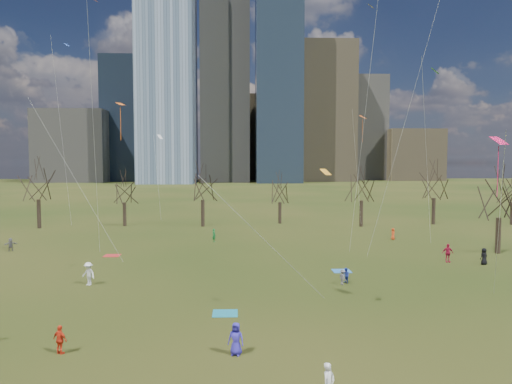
{
  "coord_description": "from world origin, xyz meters",
  "views": [
    {
      "loc": [
        -1.58,
        -28.99,
        9.61
      ],
      "look_at": [
        0.0,
        12.0,
        7.0
      ],
      "focal_mm": 32.0,
      "sensor_mm": 36.0,
      "label": 1
    }
  ],
  "objects_px": {
    "blanket_navy": "(342,271)",
    "blanket_crimson": "(112,256)",
    "person_0": "(236,339)",
    "blanket_teal": "(225,313)",
    "person_1": "(329,384)",
    "person_4": "(60,340)"
  },
  "relations": [
    {
      "from": "blanket_navy",
      "to": "blanket_crimson",
      "type": "height_order",
      "value": "same"
    },
    {
      "from": "person_0",
      "to": "blanket_teal",
      "type": "bearing_deg",
      "value": 112.18
    },
    {
      "from": "blanket_navy",
      "to": "person_1",
      "type": "relative_size",
      "value": 0.93
    },
    {
      "from": "person_1",
      "to": "person_4",
      "type": "relative_size",
      "value": 1.16
    },
    {
      "from": "blanket_crimson",
      "to": "person_1",
      "type": "xyz_separation_m",
      "value": [
        16.69,
        -29.91,
        0.84
      ]
    },
    {
      "from": "person_0",
      "to": "person_4",
      "type": "relative_size",
      "value": 1.11
    },
    {
      "from": "blanket_crimson",
      "to": "person_0",
      "type": "xyz_separation_m",
      "value": [
        12.99,
        -25.01,
        0.81
      ]
    },
    {
      "from": "person_0",
      "to": "person_1",
      "type": "xyz_separation_m",
      "value": [
        3.7,
        -4.9,
        0.04
      ]
    },
    {
      "from": "blanket_navy",
      "to": "person_1",
      "type": "distance_m",
      "value": 23.0
    },
    {
      "from": "blanket_teal",
      "to": "blanket_navy",
      "type": "height_order",
      "value": "same"
    },
    {
      "from": "blanket_navy",
      "to": "person_4",
      "type": "distance_m",
      "value": 24.84
    },
    {
      "from": "blanket_teal",
      "to": "blanket_navy",
      "type": "distance_m",
      "value": 14.94
    },
    {
      "from": "person_4",
      "to": "blanket_crimson",
      "type": "bearing_deg",
      "value": -53.53
    },
    {
      "from": "blanket_teal",
      "to": "blanket_crimson",
      "type": "relative_size",
      "value": 1.0
    },
    {
      "from": "blanket_crimson",
      "to": "person_0",
      "type": "distance_m",
      "value": 28.19
    },
    {
      "from": "blanket_teal",
      "to": "person_1",
      "type": "height_order",
      "value": "person_1"
    },
    {
      "from": "person_1",
      "to": "person_0",
      "type": "bearing_deg",
      "value": 83.88
    },
    {
      "from": "person_1",
      "to": "person_4",
      "type": "xyz_separation_m",
      "value": [
        -12.54,
        5.34,
        -0.12
      ]
    },
    {
      "from": "blanket_navy",
      "to": "blanket_teal",
      "type": "bearing_deg",
      "value": -132.2
    },
    {
      "from": "blanket_teal",
      "to": "person_4",
      "type": "distance_m",
      "value": 10.05
    },
    {
      "from": "blanket_crimson",
      "to": "person_0",
      "type": "height_order",
      "value": "person_0"
    },
    {
      "from": "blanket_teal",
      "to": "person_0",
      "type": "relative_size",
      "value": 0.97
    }
  ]
}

